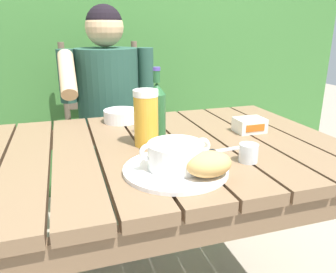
# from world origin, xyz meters

# --- Properties ---
(dining_table) EXTENTS (1.26, 0.86, 0.74)m
(dining_table) POSITION_xyz_m (-0.00, 0.00, 0.64)
(dining_table) COLOR brown
(dining_table) RESTS_ON ground_plane
(hedge_backdrop) EXTENTS (3.55, 0.84, 2.04)m
(hedge_backdrop) POSITION_xyz_m (-0.08, 1.51, 1.00)
(hedge_backdrop) COLOR #3E7635
(hedge_backdrop) RESTS_ON ground_plane
(chair_near_diner) EXTENTS (0.46, 0.47, 1.04)m
(chair_near_diner) POSITION_xyz_m (-0.07, 0.87, 0.50)
(chair_near_diner) COLOR brown
(chair_near_diner) RESTS_ON ground_plane
(person_eating) EXTENTS (0.48, 0.47, 1.23)m
(person_eating) POSITION_xyz_m (-0.08, 0.67, 0.72)
(person_eating) COLOR #25493C
(person_eating) RESTS_ON ground_plane
(serving_plate) EXTENTS (0.29, 0.29, 0.01)m
(serving_plate) POSITION_xyz_m (-0.02, -0.23, 0.75)
(serving_plate) COLOR white
(serving_plate) RESTS_ON dining_table
(soup_bowl) EXTENTS (0.21, 0.16, 0.08)m
(soup_bowl) POSITION_xyz_m (-0.02, -0.23, 0.79)
(soup_bowl) COLOR white
(soup_bowl) RESTS_ON serving_plate
(bread_roll) EXTENTS (0.14, 0.12, 0.06)m
(bread_roll) POSITION_xyz_m (0.05, -0.30, 0.78)
(bread_roll) COLOR tan
(bread_roll) RESTS_ON serving_plate
(beer_glass) EXTENTS (0.08, 0.08, 0.19)m
(beer_glass) POSITION_xyz_m (-0.04, 0.01, 0.83)
(beer_glass) COLOR gold
(beer_glass) RESTS_ON dining_table
(beer_bottle) EXTENTS (0.06, 0.06, 0.25)m
(beer_bottle) POSITION_xyz_m (0.01, 0.07, 0.84)
(beer_bottle) COLOR #26592E
(beer_bottle) RESTS_ON dining_table
(water_glass_small) EXTENTS (0.06, 0.06, 0.06)m
(water_glass_small) POSITION_xyz_m (0.21, -0.23, 0.77)
(water_glass_small) COLOR silver
(water_glass_small) RESTS_ON dining_table
(butter_tub) EXTENTS (0.11, 0.08, 0.05)m
(butter_tub) POSITION_xyz_m (0.37, 0.04, 0.77)
(butter_tub) COLOR white
(butter_tub) RESTS_ON dining_table
(table_knife) EXTENTS (0.17, 0.04, 0.01)m
(table_knife) POSITION_xyz_m (0.15, -0.13, 0.74)
(table_knife) COLOR silver
(table_knife) RESTS_ON dining_table
(diner_bowl) EXTENTS (0.15, 0.15, 0.05)m
(diner_bowl) POSITION_xyz_m (-0.07, 0.33, 0.77)
(diner_bowl) COLOR white
(diner_bowl) RESTS_ON dining_table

